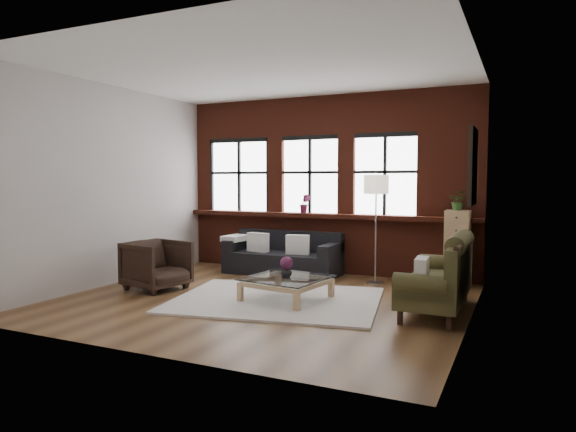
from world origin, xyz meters
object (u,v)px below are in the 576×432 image
at_px(dark_sofa, 282,253).
at_px(floor_lamp, 376,225).
at_px(vintage_settee, 436,274).
at_px(armchair, 157,265).
at_px(vase, 287,271).
at_px(coffee_table, 287,289).
at_px(drawer_chest, 457,248).

relative_size(dark_sofa, floor_lamp, 1.07).
xyz_separation_m(vintage_settee, floor_lamp, (-1.18, 1.41, 0.47)).
height_order(armchair, vase, armchair).
xyz_separation_m(armchair, coffee_table, (2.13, 0.16, -0.21)).
relative_size(vintage_settee, drawer_chest, 1.52).
distance_m(vintage_settee, vase, 2.00).
distance_m(dark_sofa, armchair, 2.32).
relative_size(dark_sofa, vintage_settee, 1.12).
bearing_deg(vase, drawer_chest, 45.37).
distance_m(coffee_table, floor_lamp, 2.04).
relative_size(vintage_settee, coffee_table, 1.77).
xyz_separation_m(vintage_settee, coffee_table, (-1.98, -0.29, -0.33)).
distance_m(vintage_settee, armchair, 4.13).
height_order(armchair, floor_lamp, floor_lamp).
height_order(dark_sofa, armchair, armchair).
xyz_separation_m(dark_sofa, vintage_settee, (2.91, -1.54, 0.12)).
bearing_deg(drawer_chest, vase, -134.63).
bearing_deg(armchair, dark_sofa, -19.58).
relative_size(coffee_table, drawer_chest, 0.86).
height_order(vintage_settee, armchair, vintage_settee).
bearing_deg(coffee_table, vintage_settee, 8.41).
distance_m(vintage_settee, coffee_table, 2.02).
bearing_deg(floor_lamp, dark_sofa, 175.83).
bearing_deg(floor_lamp, armchair, -147.55).
distance_m(coffee_table, vase, 0.25).
xyz_separation_m(dark_sofa, drawer_chest, (2.97, 0.23, 0.23)).
bearing_deg(vase, coffee_table, 90.00).
height_order(vintage_settee, drawer_chest, drawer_chest).
height_order(vase, floor_lamp, floor_lamp).
bearing_deg(floor_lamp, vase, -115.16).
bearing_deg(vintage_settee, floor_lamp, 129.80).
bearing_deg(drawer_chest, floor_lamp, -163.99).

